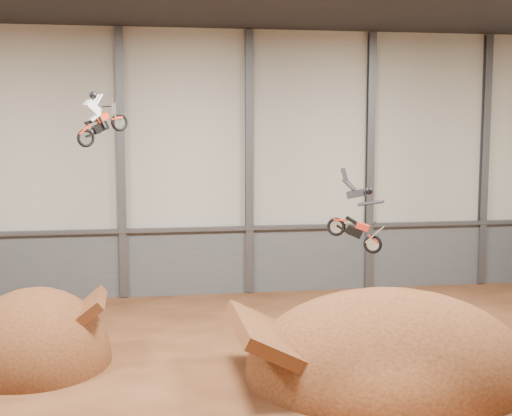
{
  "coord_description": "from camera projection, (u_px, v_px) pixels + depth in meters",
  "views": [
    {
      "loc": [
        -2.39,
        -22.49,
        9.06
      ],
      "look_at": [
        1.94,
        4.0,
        5.9
      ],
      "focal_mm": 50.0,
      "sensor_mm": 36.0,
      "label": 1
    }
  ],
  "objects": [
    {
      "name": "floor",
      "position": [
        218.0,
        401.0,
        23.49
      ],
      "size": [
        40.0,
        40.0,
        0.0
      ],
      "primitive_type": "plane",
      "color": "#462412",
      "rests_on": "ground"
    },
    {
      "name": "back_wall",
      "position": [
        186.0,
        164.0,
        37.37
      ],
      "size": [
        40.0,
        0.1,
        14.0
      ],
      "primitive_type": "cube",
      "color": "#B5B1A0",
      "rests_on": "ground"
    },
    {
      "name": "lower_band_back",
      "position": [
        187.0,
        262.0,
        37.89
      ],
      "size": [
        39.8,
        0.18,
        3.5
      ],
      "primitive_type": "cube",
      "color": "#4E5055",
      "rests_on": "ground"
    },
    {
      "name": "steel_rail",
      "position": [
        187.0,
        229.0,
        37.53
      ],
      "size": [
        39.8,
        0.35,
        0.2
      ],
      "primitive_type": "cube",
      "color": "#47494F",
      "rests_on": "lower_band_back"
    },
    {
      "name": "steel_column_2",
      "position": [
        121.0,
        165.0,
        36.64
      ],
      "size": [
        0.4,
        0.36,
        13.9
      ],
      "primitive_type": "cube",
      "color": "#47494F",
      "rests_on": "ground"
    },
    {
      "name": "steel_column_3",
      "position": [
        249.0,
        163.0,
        37.71
      ],
      "size": [
        0.4,
        0.36,
        13.9
      ],
      "primitive_type": "cube",
      "color": "#47494F",
      "rests_on": "ground"
    },
    {
      "name": "steel_column_4",
      "position": [
        370.0,
        162.0,
        38.78
      ],
      "size": [
        0.4,
        0.36,
        13.9
      ],
      "primitive_type": "cube",
      "color": "#47494F",
      "rests_on": "ground"
    },
    {
      "name": "steel_column_5",
      "position": [
        484.0,
        161.0,
        39.85
      ],
      "size": [
        0.4,
        0.36,
        13.9
      ],
      "primitive_type": "cube",
      "color": "#47494F",
      "rests_on": "ground"
    },
    {
      "name": "takeoff_ramp",
      "position": [
        36.0,
        363.0,
        27.22
      ],
      "size": [
        5.74,
        6.63,
        5.74
      ],
      "primitive_type": "ellipsoid",
      "color": "#422010",
      "rests_on": "ground"
    },
    {
      "name": "landing_ramp",
      "position": [
        388.0,
        373.0,
        26.04
      ],
      "size": [
        10.57,
        9.35,
        6.1
      ],
      "primitive_type": "ellipsoid",
      "color": "#422010",
      "rests_on": "ground"
    },
    {
      "name": "fmx_rider_a",
      "position": [
        106.0,
        112.0,
        25.96
      ],
      "size": [
        2.75,
        1.95,
        2.57
      ],
      "primitive_type": null,
      "rotation": [
        0.0,
        -0.4,
        0.48
      ],
      "color": "red"
    },
    {
      "name": "fmx_rider_b",
      "position": [
        351.0,
        210.0,
        27.22
      ],
      "size": [
        3.71,
        2.57,
        3.54
      ],
      "primitive_type": null,
      "rotation": [
        0.0,
        0.4,
        -0.5
      ],
      "color": "red"
    }
  ]
}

